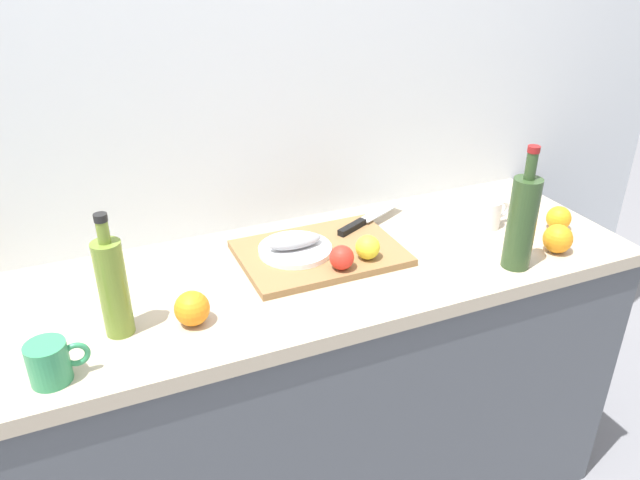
{
  "coord_description": "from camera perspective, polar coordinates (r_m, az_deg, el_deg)",
  "views": [
    {
      "loc": [
        -0.45,
        -1.32,
        1.73
      ],
      "look_at": [
        0.15,
        0.05,
        0.95
      ],
      "focal_mm": 34.78,
      "sensor_mm": 36.0,
      "label": 1
    }
  ],
  "objects": [
    {
      "name": "lemon_0",
      "position": [
        1.64,
        4.41,
        -0.67
      ],
      "size": [
        0.07,
        0.07,
        0.07
      ],
      "primitive_type": "sphere",
      "color": "yellow",
      "rests_on": "cutting_board"
    },
    {
      "name": "fish_fillet",
      "position": [
        1.67,
        -2.32,
        -0.11
      ],
      "size": [
        0.15,
        0.06,
        0.04
      ],
      "primitive_type": "ellipsoid",
      "color": "gray",
      "rests_on": "white_plate"
    },
    {
      "name": "orange_3",
      "position": [
        1.44,
        -11.7,
        -6.18
      ],
      "size": [
        0.08,
        0.08,
        0.08
      ],
      "primitive_type": "sphere",
      "color": "orange",
      "rests_on": "kitchen_counter"
    },
    {
      "name": "olive_oil_bottle",
      "position": [
        1.42,
        -18.52,
        -4.04
      ],
      "size": [
        0.06,
        0.06,
        0.29
      ],
      "color": "olive",
      "rests_on": "kitchen_counter"
    },
    {
      "name": "coffee_mug_0",
      "position": [
        1.92,
        15.14,
        2.4
      ],
      "size": [
        0.12,
        0.08,
        0.09
      ],
      "color": "white",
      "rests_on": "kitchen_counter"
    },
    {
      "name": "orange_1",
      "position": [
        1.83,
        21.03,
        0.12
      ],
      "size": [
        0.08,
        0.08,
        0.08
      ],
      "primitive_type": "sphere",
      "color": "orange",
      "rests_on": "kitchen_counter"
    },
    {
      "name": "wine_bottle",
      "position": [
        1.68,
        18.08,
        1.68
      ],
      "size": [
        0.07,
        0.07,
        0.34
      ],
      "color": "#2D4723",
      "rests_on": "kitchen_counter"
    },
    {
      "name": "cutting_board",
      "position": [
        1.7,
        0.0,
        -1.19
      ],
      "size": [
        0.44,
        0.31,
        0.02
      ],
      "primitive_type": "cube",
      "color": "olive",
      "rests_on": "kitchen_counter"
    },
    {
      "name": "back_wall",
      "position": [
        1.77,
        -8.08,
        11.62
      ],
      "size": [
        3.2,
        0.05,
        2.5
      ],
      "primitive_type": "cube",
      "color": "silver",
      "rests_on": "ground_plane"
    },
    {
      "name": "kitchen_counter",
      "position": [
        1.89,
        -3.58,
        -15.01
      ],
      "size": [
        2.0,
        0.6,
        0.9
      ],
      "color": "#4C5159",
      "rests_on": "ground_plane"
    },
    {
      "name": "orange_2",
      "position": [
        1.97,
        21.11,
        1.89
      ],
      "size": [
        0.07,
        0.07,
        0.07
      ],
      "primitive_type": "sphere",
      "color": "orange",
      "rests_on": "kitchen_counter"
    },
    {
      "name": "white_plate",
      "position": [
        1.68,
        -2.3,
        -0.87
      ],
      "size": [
        0.2,
        0.2,
        0.01
      ],
      "primitive_type": "cylinder",
      "color": "white",
      "rests_on": "cutting_board"
    },
    {
      "name": "chef_knife",
      "position": [
        1.84,
        3.97,
        1.74
      ],
      "size": [
        0.27,
        0.16,
        0.02
      ],
      "rotation": [
        0.0,
        0.0,
        0.47
      ],
      "color": "silver",
      "rests_on": "cutting_board"
    },
    {
      "name": "tomato_0",
      "position": [
        1.59,
        2.01,
        -1.62
      ],
      "size": [
        0.06,
        0.06,
        0.06
      ],
      "primitive_type": "sphere",
      "color": "red",
      "rests_on": "cutting_board"
    },
    {
      "name": "coffee_mug_1",
      "position": [
        1.36,
        -23.58,
        -10.27
      ],
      "size": [
        0.12,
        0.08,
        0.09
      ],
      "color": "#338C59",
      "rests_on": "kitchen_counter"
    }
  ]
}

